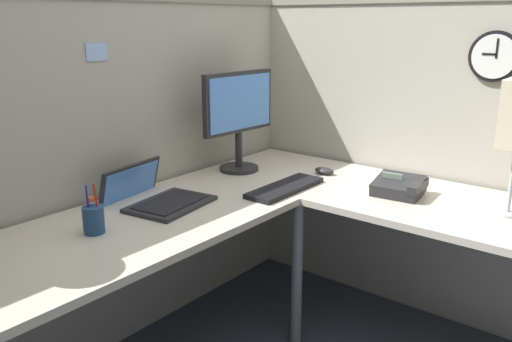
{
  "coord_description": "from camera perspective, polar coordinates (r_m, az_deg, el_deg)",
  "views": [
    {
      "loc": [
        -1.68,
        -1.08,
        1.47
      ],
      "look_at": [
        0.05,
        0.31,
        0.84
      ],
      "focal_mm": 37.5,
      "sensor_mm": 36.0,
      "label": 1
    }
  ],
  "objects": [
    {
      "name": "keyboard",
      "position": [
        2.42,
        3.12,
        -1.8
      ],
      "size": [
        0.43,
        0.14,
        0.02
      ],
      "primitive_type": "cube",
      "rotation": [
        0.0,
        0.0,
        0.0
      ],
      "color": "black",
      "rests_on": "desk"
    },
    {
      "name": "computer_mouse",
      "position": [
        2.68,
        7.3,
        0.02
      ],
      "size": [
        0.06,
        0.1,
        0.03
      ],
      "primitive_type": "ellipsoid",
      "color": "#232326",
      "rests_on": "desk"
    },
    {
      "name": "pinned_note_leftmost",
      "position": [
        2.31,
        -16.66,
        12.09
      ],
      "size": [
        0.1,
        0.0,
        0.07
      ],
      "primitive_type": "cube",
      "color": "#99B7E5"
    },
    {
      "name": "wall_clock",
      "position": [
        2.59,
        24.13,
        11.1
      ],
      "size": [
        0.04,
        0.22,
        0.22
      ],
      "color": "black"
    },
    {
      "name": "cubicle_wall_right",
      "position": [
        2.76,
        20.38,
        0.58
      ],
      "size": [
        0.12,
        2.37,
        1.58
      ],
      "color": "#A8A393",
      "rests_on": "ground"
    },
    {
      "name": "cubicle_wall_back",
      "position": [
        2.45,
        -16.53,
        -0.98
      ],
      "size": [
        2.57,
        0.12,
        1.58
      ],
      "color": "#A8A393",
      "rests_on": "ground"
    },
    {
      "name": "monitor",
      "position": [
        2.67,
        -1.85,
        6.14
      ],
      "size": [
        0.46,
        0.2,
        0.5
      ],
      "color": "#232326",
      "rests_on": "desk"
    },
    {
      "name": "laptop",
      "position": [
        2.3,
        -10.98,
        -2.7
      ],
      "size": [
        0.39,
        0.43,
        0.22
      ],
      "color": "#232326",
      "rests_on": "desk"
    },
    {
      "name": "pen_cup",
      "position": [
        2.01,
        -16.95,
        -4.94
      ],
      "size": [
        0.08,
        0.08,
        0.18
      ],
      "color": "navy",
      "rests_on": "desk"
    },
    {
      "name": "office_phone",
      "position": [
        2.42,
        15.13,
        -1.69
      ],
      "size": [
        0.21,
        0.22,
        0.11
      ],
      "color": "#232326",
      "rests_on": "desk"
    },
    {
      "name": "desk",
      "position": [
        2.03,
        4.51,
        -8.69
      ],
      "size": [
        2.35,
        2.15,
        0.73
      ],
      "color": "beige",
      "rests_on": "ground"
    }
  ]
}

